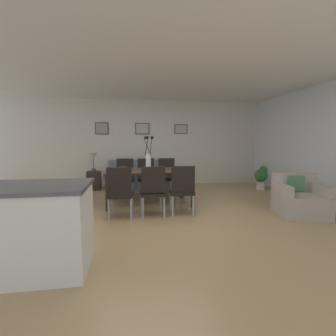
% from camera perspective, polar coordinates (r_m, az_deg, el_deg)
% --- Properties ---
extents(ground_plane, '(9.00, 9.00, 0.00)m').
position_cam_1_polar(ground_plane, '(4.53, -2.32, -11.22)').
color(ground_plane, tan).
extents(back_wall_panel, '(9.00, 0.10, 2.60)m').
position_cam_1_polar(back_wall_panel, '(7.56, -5.26, 5.83)').
color(back_wall_panel, silver).
rests_on(back_wall_panel, ground).
extents(side_window_wall, '(0.10, 6.30, 2.60)m').
position_cam_1_polar(side_window_wall, '(6.26, 32.58, 4.74)').
color(side_window_wall, white).
rests_on(side_window_wall, ground).
extents(ceiling_panel, '(9.00, 7.20, 0.08)m').
position_cam_1_polar(ceiling_panel, '(4.89, -3.06, 21.43)').
color(ceiling_panel, white).
extents(dining_table, '(1.80, 0.99, 0.74)m').
position_cam_1_polar(dining_table, '(5.29, -4.59, -1.29)').
color(dining_table, '#33261E').
rests_on(dining_table, ground).
extents(dining_chair_near_left, '(0.47, 0.47, 0.92)m').
position_cam_1_polar(dining_chair_near_left, '(4.39, -11.10, -5.04)').
color(dining_chair_near_left, black).
rests_on(dining_chair_near_left, ground).
extents(dining_chair_near_right, '(0.45, 0.45, 0.92)m').
position_cam_1_polar(dining_chair_near_right, '(6.21, -10.01, -1.66)').
color(dining_chair_near_right, black).
rests_on(dining_chair_near_right, ground).
extents(dining_chair_far_left, '(0.45, 0.45, 0.92)m').
position_cam_1_polar(dining_chair_far_left, '(4.43, -3.60, -4.82)').
color(dining_chair_far_left, black).
rests_on(dining_chair_far_left, ground).
extents(dining_chair_far_right, '(0.44, 0.44, 0.92)m').
position_cam_1_polar(dining_chair_far_right, '(6.22, -5.11, -1.58)').
color(dining_chair_far_right, black).
rests_on(dining_chair_far_right, ground).
extents(dining_chair_mid_left, '(0.47, 0.47, 0.92)m').
position_cam_1_polar(dining_chair_mid_left, '(4.53, 3.32, -4.57)').
color(dining_chair_mid_left, black).
rests_on(dining_chair_mid_left, ground).
extents(dining_chair_mid_right, '(0.46, 0.46, 0.92)m').
position_cam_1_polar(dining_chair_mid_right, '(6.26, -0.27, -1.50)').
color(dining_chair_mid_right, black).
rests_on(dining_chair_mid_right, ground).
extents(centerpiece_vase, '(0.21, 0.23, 0.73)m').
position_cam_1_polar(centerpiece_vase, '(5.26, -4.61, 2.57)').
color(centerpiece_vase, white).
rests_on(centerpiece_vase, dining_table).
extents(placemat_near_left, '(0.32, 0.32, 0.01)m').
position_cam_1_polar(placemat_near_left, '(5.05, -10.52, -0.87)').
color(placemat_near_left, '#7F705B').
rests_on(placemat_near_left, dining_table).
extents(bowl_near_left, '(0.17, 0.17, 0.07)m').
position_cam_1_polar(bowl_near_left, '(5.04, -10.53, -0.45)').
color(bowl_near_left, '#2D2826').
rests_on(bowl_near_left, dining_table).
extents(placemat_near_right, '(0.32, 0.32, 0.01)m').
position_cam_1_polar(placemat_near_right, '(5.49, -10.41, -0.29)').
color(placemat_near_right, '#7F705B').
rests_on(placemat_near_right, dining_table).
extents(bowl_near_right, '(0.17, 0.17, 0.07)m').
position_cam_1_polar(bowl_near_right, '(5.48, -10.41, 0.10)').
color(bowl_near_right, '#2D2826').
rests_on(bowl_near_right, dining_table).
extents(placemat_far_left, '(0.32, 0.32, 0.01)m').
position_cam_1_polar(placemat_far_left, '(5.06, -4.40, -0.76)').
color(placemat_far_left, '#7F705B').
rests_on(placemat_far_left, dining_table).
extents(bowl_far_left, '(0.17, 0.17, 0.07)m').
position_cam_1_polar(bowl_far_left, '(5.06, -4.40, -0.34)').
color(bowl_far_left, '#2D2826').
rests_on(bowl_far_left, dining_table).
extents(placemat_far_right, '(0.32, 0.32, 0.01)m').
position_cam_1_polar(placemat_far_right, '(5.50, -4.78, -0.19)').
color(placemat_far_right, '#7F705B').
rests_on(placemat_far_right, dining_table).
extents(bowl_far_right, '(0.17, 0.17, 0.07)m').
position_cam_1_polar(bowl_far_right, '(5.50, -4.78, 0.20)').
color(bowl_far_right, '#2D2826').
rests_on(bowl_far_right, dining_table).
extents(sofa, '(1.71, 0.84, 0.80)m').
position_cam_1_polar(sofa, '(7.08, -6.92, -2.52)').
color(sofa, slate).
rests_on(sofa, ground).
extents(side_table, '(0.36, 0.36, 0.52)m').
position_cam_1_polar(side_table, '(7.16, -16.91, -2.81)').
color(side_table, black).
rests_on(side_table, ground).
extents(table_lamp, '(0.22, 0.22, 0.51)m').
position_cam_1_polar(table_lamp, '(7.09, -17.08, 2.25)').
color(table_lamp, '#4C4C51').
rests_on(table_lamp, side_table).
extents(armchair, '(0.97, 0.97, 0.75)m').
position_cam_1_polar(armchair, '(5.17, 28.31, -6.51)').
color(armchair, '#ADA399').
rests_on(armchair, ground).
extents(kitchen_island, '(1.33, 0.81, 0.92)m').
position_cam_1_polar(kitchen_island, '(3.01, -30.63, -12.12)').
color(kitchen_island, silver).
rests_on(kitchen_island, ground).
extents(framed_picture_left, '(0.38, 0.03, 0.35)m').
position_cam_1_polar(framed_picture_left, '(7.52, -15.22, 8.92)').
color(framed_picture_left, '#473828').
extents(framed_picture_center, '(0.43, 0.03, 0.34)m').
position_cam_1_polar(framed_picture_center, '(7.49, -6.01, 9.12)').
color(framed_picture_center, '#473828').
extents(framed_picture_right, '(0.41, 0.03, 0.29)m').
position_cam_1_polar(framed_picture_right, '(7.65, 3.04, 9.09)').
color(framed_picture_right, '#473828').
extents(potted_plant, '(0.36, 0.36, 0.67)m').
position_cam_1_polar(potted_plant, '(7.34, 20.96, -1.85)').
color(potted_plant, silver).
rests_on(potted_plant, ground).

